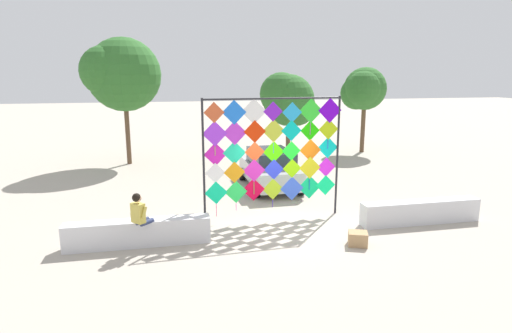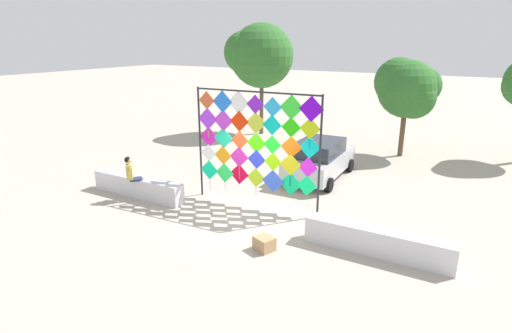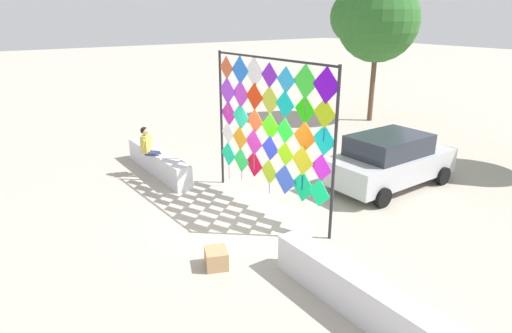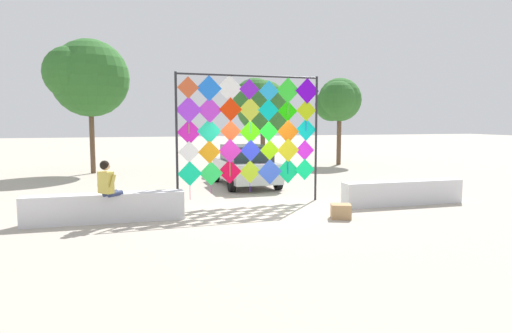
{
  "view_description": "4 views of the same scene",
  "coord_description": "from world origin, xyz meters",
  "px_view_note": "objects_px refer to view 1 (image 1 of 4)",
  "views": [
    {
      "loc": [
        -3.37,
        -11.54,
        4.53
      ],
      "look_at": [
        -0.75,
        0.71,
        1.78
      ],
      "focal_mm": 29.81,
      "sensor_mm": 36.0,
      "label": 1
    },
    {
      "loc": [
        6.13,
        -10.16,
        5.35
      ],
      "look_at": [
        0.07,
        0.59,
        1.49
      ],
      "focal_mm": 28.58,
      "sensor_mm": 36.0,
      "label": 2
    },
    {
      "loc": [
        8.23,
        -5.31,
        4.8
      ],
      "look_at": [
        -0.3,
        0.65,
        1.13
      ],
      "focal_mm": 30.57,
      "sensor_mm": 36.0,
      "label": 3
    },
    {
      "loc": [
        -3.62,
        -11.83,
        2.49
      ],
      "look_at": [
        -0.13,
        0.35,
        1.19
      ],
      "focal_mm": 31.4,
      "sensor_mm": 36.0,
      "label": 4
    }
  ],
  "objects_px": {
    "kite_display_rack": "(273,149)",
    "parked_car": "(270,168)",
    "tree_far_right": "(121,73)",
    "seated_vendor": "(142,216)",
    "cardboard_box_large": "(358,239)",
    "tree_broadleaf": "(289,100)",
    "tree_palm_like": "(364,89)"
  },
  "relations": [
    {
      "from": "kite_display_rack",
      "to": "parked_car",
      "type": "bearing_deg",
      "value": 77.51
    },
    {
      "from": "parked_car",
      "to": "tree_far_right",
      "type": "distance_m",
      "value": 9.28
    },
    {
      "from": "parked_car",
      "to": "seated_vendor",
      "type": "bearing_deg",
      "value": -131.56
    },
    {
      "from": "kite_display_rack",
      "to": "cardboard_box_large",
      "type": "height_order",
      "value": "kite_display_rack"
    },
    {
      "from": "tree_far_right",
      "to": "seated_vendor",
      "type": "bearing_deg",
      "value": -83.32
    },
    {
      "from": "seated_vendor",
      "to": "tree_far_right",
      "type": "xyz_separation_m",
      "value": [
        -1.32,
        11.28,
        3.62
      ]
    },
    {
      "from": "kite_display_rack",
      "to": "parked_car",
      "type": "distance_m",
      "value": 4.09
    },
    {
      "from": "parked_car",
      "to": "tree_far_right",
      "type": "bearing_deg",
      "value": 135.71
    },
    {
      "from": "kite_display_rack",
      "to": "seated_vendor",
      "type": "height_order",
      "value": "kite_display_rack"
    },
    {
      "from": "seated_vendor",
      "to": "cardboard_box_large",
      "type": "xyz_separation_m",
      "value": [
        5.64,
        -0.94,
        -0.74
      ]
    },
    {
      "from": "parked_car",
      "to": "cardboard_box_large",
      "type": "xyz_separation_m",
      "value": [
        0.88,
        -6.3,
        -0.61
      ]
    },
    {
      "from": "tree_broadleaf",
      "to": "seated_vendor",
      "type": "bearing_deg",
      "value": -124.03
    },
    {
      "from": "tree_far_right",
      "to": "parked_car",
      "type": "bearing_deg",
      "value": -44.29
    },
    {
      "from": "kite_display_rack",
      "to": "tree_far_right",
      "type": "xyz_separation_m",
      "value": [
        -5.25,
        9.65,
        2.28
      ]
    },
    {
      "from": "seated_vendor",
      "to": "tree_far_right",
      "type": "distance_m",
      "value": 11.92
    },
    {
      "from": "kite_display_rack",
      "to": "tree_far_right",
      "type": "relative_size",
      "value": 0.71
    },
    {
      "from": "seated_vendor",
      "to": "parked_car",
      "type": "xyz_separation_m",
      "value": [
        4.75,
        5.36,
        -0.13
      ]
    },
    {
      "from": "cardboard_box_large",
      "to": "tree_palm_like",
      "type": "bearing_deg",
      "value": 64.15
    },
    {
      "from": "tree_broadleaf",
      "to": "tree_palm_like",
      "type": "bearing_deg",
      "value": 18.51
    },
    {
      "from": "seated_vendor",
      "to": "tree_far_right",
      "type": "height_order",
      "value": "tree_far_right"
    },
    {
      "from": "cardboard_box_large",
      "to": "tree_palm_like",
      "type": "distance_m",
      "value": 14.8
    },
    {
      "from": "kite_display_rack",
      "to": "tree_palm_like",
      "type": "bearing_deg",
      "value": 52.44
    },
    {
      "from": "kite_display_rack",
      "to": "parked_car",
      "type": "xyz_separation_m",
      "value": [
        0.83,
        3.73,
        -1.47
      ]
    },
    {
      "from": "tree_palm_like",
      "to": "tree_broadleaf",
      "type": "distance_m",
      "value": 5.19
    },
    {
      "from": "tree_palm_like",
      "to": "kite_display_rack",
      "type": "bearing_deg",
      "value": -127.56
    },
    {
      "from": "parked_car",
      "to": "tree_broadleaf",
      "type": "relative_size",
      "value": 0.88
    },
    {
      "from": "cardboard_box_large",
      "to": "tree_broadleaf",
      "type": "xyz_separation_m",
      "value": [
        1.37,
        11.3,
        3.03
      ]
    },
    {
      "from": "tree_far_right",
      "to": "tree_broadleaf",
      "type": "bearing_deg",
      "value": -6.29
    },
    {
      "from": "tree_palm_like",
      "to": "cardboard_box_large",
      "type": "bearing_deg",
      "value": -115.85
    },
    {
      "from": "kite_display_rack",
      "to": "seated_vendor",
      "type": "distance_m",
      "value": 4.46
    },
    {
      "from": "seated_vendor",
      "to": "tree_broadleaf",
      "type": "height_order",
      "value": "tree_broadleaf"
    },
    {
      "from": "kite_display_rack",
      "to": "tree_broadleaf",
      "type": "height_order",
      "value": "tree_broadleaf"
    }
  ]
}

